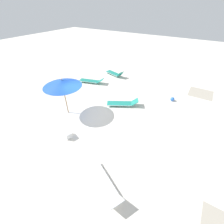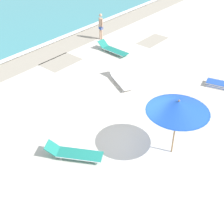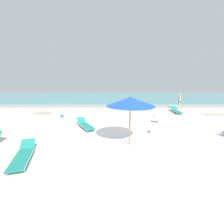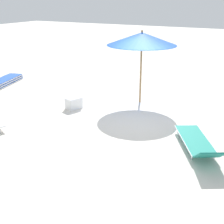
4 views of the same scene
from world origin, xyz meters
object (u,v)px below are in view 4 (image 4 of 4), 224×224
(beach_umbrella, at_px, (142,39))
(cooler_box, at_px, (74,103))
(sun_lounger_near_water_right, at_px, (198,143))
(lounger_stack, at_px, (6,81))

(beach_umbrella, xyz_separation_m, cooler_box, (1.66, 1.63, -1.98))
(sun_lounger_near_water_right, bearing_deg, cooler_box, -43.94)
(lounger_stack, height_order, sun_lounger_near_water_right, sun_lounger_near_water_right)
(beach_umbrella, relative_size, sun_lounger_near_water_right, 1.11)
(lounger_stack, xyz_separation_m, cooler_box, (-4.32, 1.21, 0.07))
(lounger_stack, bearing_deg, cooler_box, 149.43)
(beach_umbrella, bearing_deg, cooler_box, 44.63)
(cooler_box, bearing_deg, sun_lounger_near_water_right, 94.05)
(lounger_stack, relative_size, sun_lounger_near_water_right, 0.90)
(sun_lounger_near_water_right, distance_m, cooler_box, 4.47)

